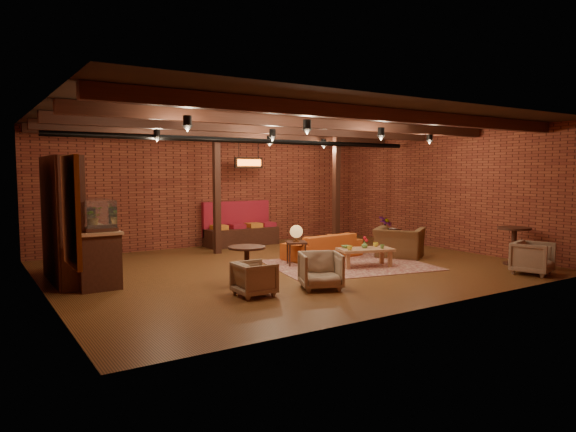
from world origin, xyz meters
TOP-DOWN VIEW (x-y plane):
  - floor at (0.00, 0.00)m, footprint 10.00×10.00m
  - ceiling at (0.00, 0.00)m, footprint 10.00×8.00m
  - wall_back at (0.00, 4.00)m, footprint 10.00×0.02m
  - wall_front at (0.00, -4.00)m, footprint 10.00×0.02m
  - wall_left at (-5.00, 0.00)m, footprint 0.02×8.00m
  - wall_right at (5.00, 0.00)m, footprint 0.02×8.00m
  - ceiling_beams at (0.00, 0.00)m, footprint 9.80×6.40m
  - ceiling_pipe at (0.00, 1.60)m, footprint 9.60×0.12m
  - post_left at (-0.60, 2.60)m, footprint 0.16×0.16m
  - post_right at (2.80, 2.00)m, footprint 0.16×0.16m
  - service_counter at (-4.10, 1.00)m, footprint 0.80×2.50m
  - plant_counter at (-4.00, 1.20)m, footprint 0.35×0.39m
  - shelving_hutch at (-4.50, 1.10)m, footprint 0.52×2.00m
  - chalkboard_menu at (-4.93, -2.30)m, footprint 0.08×0.96m
  - banquette at (0.60, 3.55)m, footprint 2.10×0.70m
  - service_sign at (0.60, 3.10)m, footprint 0.86×0.06m
  - ceiling_spotlights at (0.00, 0.00)m, footprint 6.40×4.40m
  - rug at (1.19, -0.53)m, footprint 3.91×3.27m
  - sofa at (1.27, 0.58)m, footprint 2.11×1.00m
  - coffee_table at (1.37, -0.86)m, footprint 1.32×0.93m
  - side_table_lamp at (0.19, 0.11)m, footprint 0.58×0.58m
  - round_table_left at (-1.70, -1.07)m, footprint 0.70×0.70m
  - armchair_a at (-1.98, -1.86)m, footprint 0.59×0.63m
  - armchair_b at (-0.73, -2.06)m, footprint 0.92×0.90m
  - armchair_right at (2.92, -0.36)m, footprint 1.22×1.33m
  - side_table_book at (4.40, 1.44)m, footprint 0.45×0.45m
  - round_table_right at (4.39, -2.49)m, footprint 0.73×0.73m
  - armchair_far at (3.73, -3.35)m, footprint 0.88×0.85m
  - plant_tall at (3.88, 1.15)m, footprint 1.86×1.86m

SIDE VIEW (x-z plane):
  - floor at x=0.00m, z-range 0.00..0.00m
  - rug at x=1.19m, z-range 0.00..0.01m
  - sofa at x=1.27m, z-range 0.00..0.60m
  - armchair_a at x=-1.98m, z-range 0.00..0.64m
  - coffee_table at x=1.37m, z-range 0.04..0.70m
  - armchair_b at x=-0.73m, z-range 0.00..0.73m
  - armchair_far at x=3.73m, z-range 0.00..0.74m
  - side_table_book at x=4.40m, z-range 0.18..0.64m
  - armchair_right at x=2.92m, z-range 0.00..0.98m
  - round_table_left at x=-1.70m, z-range 0.13..0.85m
  - banquette at x=0.60m, z-range 0.00..1.00m
  - round_table_right at x=4.39m, z-range 0.14..1.00m
  - side_table_lamp at x=0.19m, z-range 0.24..1.15m
  - service_counter at x=-4.10m, z-range 0.00..1.60m
  - shelving_hutch at x=-4.50m, z-range 0.00..2.40m
  - plant_counter at x=-4.00m, z-range 1.07..1.37m
  - plant_tall at x=3.88m, z-range 0.00..2.55m
  - wall_back at x=0.00m, z-range 0.00..3.20m
  - wall_front at x=0.00m, z-range 0.00..3.20m
  - wall_left at x=-5.00m, z-range 0.00..3.20m
  - wall_right at x=5.00m, z-range 0.00..3.20m
  - post_left at x=-0.60m, z-range 0.00..3.20m
  - post_right at x=2.80m, z-range 0.00..3.20m
  - chalkboard_menu at x=-4.93m, z-range 0.87..2.33m
  - service_sign at x=0.60m, z-range 2.20..2.50m
  - ceiling_pipe at x=0.00m, z-range 2.79..2.91m
  - ceiling_spotlights at x=0.00m, z-range 2.72..3.00m
  - ceiling_beams at x=0.00m, z-range 2.97..3.19m
  - ceiling at x=0.00m, z-range 3.19..3.21m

